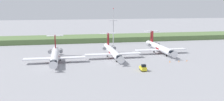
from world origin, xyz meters
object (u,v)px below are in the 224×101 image
Objects in this scene: regional_jet_second at (113,52)px; baggage_tug at (143,68)px; safety_cone_front_marker at (170,62)px; safety_cone_rear_marker at (187,60)px; regional_jet_nearest at (55,55)px; regional_jet_third at (160,48)px; antenna_mast at (113,29)px; safety_cone_mid_marker at (179,61)px.

baggage_tug is (5.87, -22.44, -1.53)m from regional_jet_second.
baggage_tug is 5.82× the size of safety_cone_front_marker.
regional_jet_second reaches higher than safety_cone_rear_marker.
regional_jet_nearest is 56.36× the size of safety_cone_rear_marker.
safety_cone_front_marker is at bearing -99.22° from regional_jet_third.
baggage_tug is at bearing -120.94° from regional_jet_third.
antenna_mast reaches higher than safety_cone_front_marker.
regional_jet_second is at bearing 156.34° from safety_cone_rear_marker.
regional_jet_third reaches higher than safety_cone_mid_marker.
regional_jet_third is (22.64, 5.54, 0.00)m from regional_jet_second.
antenna_mast is at bearing 78.23° from regional_jet_second.
regional_jet_third reaches higher than safety_cone_rear_marker.
baggage_tug is 20.28m from safety_cone_mid_marker.
regional_jet_nearest is 56.36× the size of safety_cone_mid_marker.
antenna_mast reaches higher than baggage_tug.
antenna_mast is (30.42, 39.01, 5.69)m from regional_jet_nearest.
antenna_mast is 35.77× the size of safety_cone_rear_marker.
safety_cone_mid_marker is (23.48, -12.40, -2.26)m from regional_jet_second.
regional_jet_second is at bearing 147.66° from safety_cone_front_marker.
regional_jet_third is 32.65m from baggage_tug.
antenna_mast is 35.77× the size of safety_cone_mid_marker.
safety_cone_mid_marker is at bearing -87.31° from regional_jet_third.
regional_jet_second is 23.24m from baggage_tug.
safety_cone_rear_marker is at bearing -75.81° from regional_jet_third.
regional_jet_third is at bearing 80.78° from safety_cone_front_marker.
regional_jet_third is at bearing -62.87° from antenna_mast.
regional_jet_third reaches higher than baggage_tug.
baggage_tug is (28.93, -18.78, -1.53)m from regional_jet_nearest.
regional_jet_third is 18.07m from safety_cone_rear_marker.
safety_cone_rear_marker is at bearing -67.38° from antenna_mast.
baggage_tug is at bearing -32.99° from regional_jet_nearest.
regional_jet_nearest is 56.36× the size of safety_cone_front_marker.
regional_jet_nearest is 1.00× the size of regional_jet_second.
safety_cone_mid_marker is (0.84, -17.94, -2.26)m from regional_jet_third.
regional_jet_second is 29.60m from safety_cone_rear_marker.
regional_jet_second is 36.56m from antenna_mast.
baggage_tug is at bearing -91.48° from antenna_mast.
antenna_mast reaches higher than safety_cone_mid_marker.
regional_jet_third is 56.36× the size of safety_cone_front_marker.
baggage_tug is (-16.77, -27.97, -1.53)m from regional_jet_third.
regional_jet_nearest is at bearing 169.36° from safety_cone_mid_marker.
regional_jet_third is at bearing 11.38° from regional_jet_nearest.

